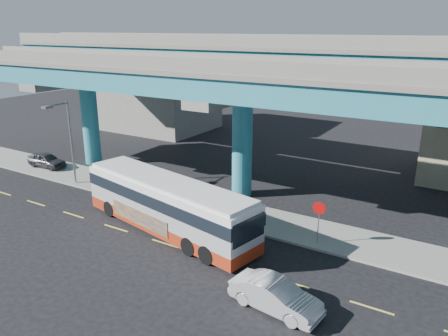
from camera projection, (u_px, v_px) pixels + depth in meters
The scene contains 10 objects.
ground at pixel (168, 242), 26.14m from camera, with size 120.00×120.00×0.00m, color black.
sidewalk at pixel (217, 209), 30.59m from camera, with size 70.00×4.00×0.15m, color gray.
lane_markings at pixel (165, 243), 25.89m from camera, with size 58.00×0.12×0.01m.
viaduct at pixel (244, 73), 30.73m from camera, with size 52.00×12.40×11.70m.
building_concrete at pixel (160, 93), 54.15m from camera, with size 12.00×10.00×9.00m, color gray.
transit_bus at pixel (168, 203), 27.02m from camera, with size 13.44×5.39×3.38m.
sedan at pixel (275, 296), 19.66m from camera, with size 4.49×2.03×1.43m, color #AAAAAF.
parked_car at pixel (47, 160), 39.37m from camera, with size 3.89×1.72×1.30m, color #2F3034.
street_lamp at pixel (65, 131), 33.84m from camera, with size 0.50×2.24×6.70m.
stop_sign at pixel (319, 213), 25.07m from camera, with size 0.78×0.13×2.62m.
Camera 1 is at (15.06, -18.36, 12.25)m, focal length 35.00 mm.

